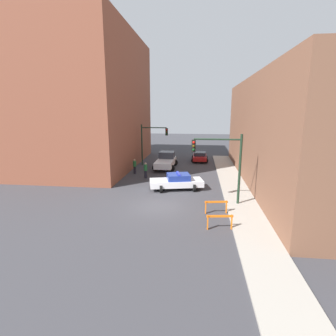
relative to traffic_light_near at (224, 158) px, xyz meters
name	(u,v)px	position (x,y,z in m)	size (l,w,h in m)	color
ground_plane	(158,206)	(-4.73, -1.03, -3.53)	(120.00, 120.00, 0.00)	#38383D
sidewalk_right	(244,209)	(1.47, -1.03, -3.47)	(2.40, 44.00, 0.12)	#9E998E
building_corner_left	(80,101)	(-16.73, 12.97, 4.50)	(14.00, 20.00, 16.07)	brown
building_right	(312,132)	(8.67, 6.97, 1.48)	(12.00, 28.00, 10.01)	brown
traffic_light_near	(224,158)	(0.00, 0.00, 0.00)	(3.64, 0.35, 5.20)	black
traffic_light_far	(150,139)	(-8.03, 13.57, -0.13)	(3.44, 0.35, 5.20)	black
police_car	(177,181)	(-3.74, 3.42, -2.81)	(5.00, 3.01, 1.52)	white
white_truck	(166,161)	(-5.84, 12.09, -2.62)	(2.72, 5.44, 1.90)	silver
parked_car_near	(200,156)	(-1.71, 16.93, -2.86)	(2.28, 4.30, 1.31)	maroon
pedestrian_crossing	(146,170)	(-7.31, 6.90, -2.67)	(0.42, 0.42, 1.66)	black
pedestrian_corner	(135,166)	(-8.92, 8.73, -2.67)	(0.48, 0.48, 1.66)	black
barrier_front	(220,220)	(-0.49, -4.36, -2.91)	(1.59, 0.37, 0.90)	orange
barrier_mid	(216,205)	(-0.56, -1.88, -2.91)	(1.59, 0.41, 0.90)	orange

